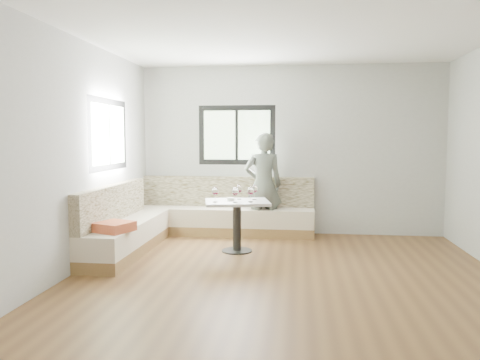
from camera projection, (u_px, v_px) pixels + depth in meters
The scene contains 10 objects.
room at pixel (280, 155), 5.41m from camera, with size 5.01×5.01×2.81m.
banquette at pixel (185, 220), 7.22m from camera, with size 2.90×2.80×0.95m.
table at pixel (237, 214), 6.58m from camera, with size 1.00×0.85×0.72m.
person at pixel (263, 185), 7.57m from camera, with size 0.62×0.40×1.69m, color #5B6259.
olive_ramekin at pixel (231, 199), 6.59m from camera, with size 0.10×0.10×0.04m.
wine_glass_a at pixel (215, 192), 6.39m from camera, with size 0.09×0.09×0.21m.
wine_glass_b at pixel (235, 192), 6.36m from camera, with size 0.09×0.09×0.21m.
wine_glass_c at pixel (251, 191), 6.42m from camera, with size 0.09×0.09×0.21m.
wine_glass_d at pixel (239, 189), 6.69m from camera, with size 0.09×0.09×0.21m.
wine_glass_e at pixel (254, 189), 6.67m from camera, with size 0.09×0.09×0.21m.
Camera 1 is at (0.13, -5.36, 1.61)m, focal length 35.00 mm.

